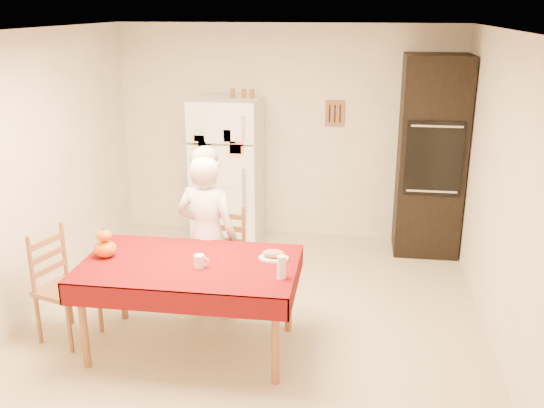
% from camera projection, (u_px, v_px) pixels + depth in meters
% --- Properties ---
extents(floor, '(4.50, 4.50, 0.00)m').
position_uv_depth(floor, '(256.00, 321.00, 5.41)').
color(floor, tan).
rests_on(floor, ground).
extents(room_shell, '(4.02, 4.52, 2.51)m').
position_uv_depth(room_shell, '(254.00, 143.00, 4.90)').
color(room_shell, beige).
rests_on(room_shell, ground).
extents(refrigerator, '(0.75, 0.74, 1.70)m').
position_uv_depth(refrigerator, '(228.00, 172.00, 7.00)').
color(refrigerator, white).
rests_on(refrigerator, floor).
extents(oven_cabinet, '(0.70, 0.62, 2.20)m').
position_uv_depth(oven_cabinet, '(431.00, 157.00, 6.65)').
color(oven_cabinet, black).
rests_on(oven_cabinet, floor).
extents(dining_table, '(1.70, 1.00, 0.76)m').
position_uv_depth(dining_table, '(190.00, 271.00, 4.77)').
color(dining_table, brown).
rests_on(dining_table, floor).
extents(chair_far, '(0.48, 0.46, 0.95)m').
position_uv_depth(chair_far, '(222.00, 253.00, 5.58)').
color(chair_far, brown).
rests_on(chair_far, floor).
extents(chair_left, '(0.51, 0.52, 0.95)m').
position_uv_depth(chair_left, '(60.00, 281.00, 5.02)').
color(chair_left, brown).
rests_on(chair_left, floor).
extents(seated_woman, '(0.60, 0.44, 1.51)m').
position_uv_depth(seated_woman, '(207.00, 237.00, 5.31)').
color(seated_woman, silver).
rests_on(seated_woman, floor).
extents(coffee_mug, '(0.08, 0.08, 0.10)m').
position_uv_depth(coffee_mug, '(199.00, 261.00, 4.65)').
color(coffee_mug, white).
rests_on(coffee_mug, dining_table).
extents(pumpkin_lower, '(0.18, 0.18, 0.13)m').
position_uv_depth(pumpkin_lower, '(105.00, 249.00, 4.85)').
color(pumpkin_lower, '#C85504').
rests_on(pumpkin_lower, dining_table).
extents(pumpkin_upper, '(0.12, 0.12, 0.09)m').
position_uv_depth(pumpkin_upper, '(104.00, 236.00, 4.81)').
color(pumpkin_upper, '#D24704').
rests_on(pumpkin_upper, pumpkin_lower).
extents(wine_glass, '(0.07, 0.07, 0.18)m').
position_uv_depth(wine_glass, '(281.00, 267.00, 4.46)').
color(wine_glass, white).
rests_on(wine_glass, dining_table).
extents(bread_plate, '(0.24, 0.24, 0.02)m').
position_uv_depth(bread_plate, '(274.00, 258.00, 4.81)').
color(bread_plate, white).
rests_on(bread_plate, dining_table).
extents(bread_loaf, '(0.18, 0.10, 0.06)m').
position_uv_depth(bread_loaf, '(274.00, 254.00, 4.80)').
color(bread_loaf, tan).
rests_on(bread_loaf, bread_plate).
extents(spice_jar_left, '(0.05, 0.05, 0.10)m').
position_uv_depth(spice_jar_left, '(233.00, 93.00, 6.76)').
color(spice_jar_left, brown).
rests_on(spice_jar_left, refrigerator).
extents(spice_jar_mid, '(0.05, 0.05, 0.10)m').
position_uv_depth(spice_jar_mid, '(244.00, 93.00, 6.74)').
color(spice_jar_mid, '#994F1B').
rests_on(spice_jar_mid, refrigerator).
extents(spice_jar_right, '(0.05, 0.05, 0.10)m').
position_uv_depth(spice_jar_right, '(252.00, 93.00, 6.73)').
color(spice_jar_right, brown).
rests_on(spice_jar_right, refrigerator).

